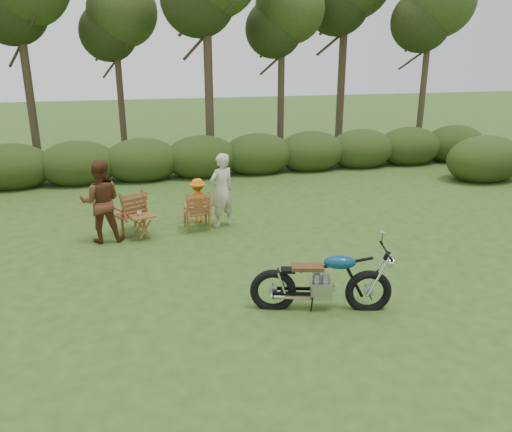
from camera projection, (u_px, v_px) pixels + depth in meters
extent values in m
plane|color=#2E4717|center=(281.00, 288.00, 9.00)|extent=(80.00, 80.00, 0.00)
cylinder|color=#382E1F|center=(26.00, 67.00, 16.72)|extent=(0.28, 0.28, 7.20)
cylinder|color=#382E1F|center=(119.00, 78.00, 18.61)|extent=(0.24, 0.24, 6.30)
sphere|color=#2F4018|center=(114.00, 22.00, 18.00)|extent=(2.52, 2.52, 2.52)
cylinder|color=#382E1F|center=(208.00, 60.00, 17.11)|extent=(0.30, 0.30, 7.65)
cylinder|color=#382E1F|center=(281.00, 75.00, 19.04)|extent=(0.26, 0.26, 6.48)
sphere|color=#2F4018|center=(282.00, 18.00, 18.41)|extent=(2.59, 2.59, 2.59)
cylinder|color=#382E1F|center=(343.00, 55.00, 20.56)|extent=(0.32, 0.32, 7.92)
cylinder|color=#382E1F|center=(425.00, 70.00, 19.33)|extent=(0.24, 0.24, 6.84)
sphere|color=#2F4018|center=(431.00, 11.00, 18.66)|extent=(2.74, 2.74, 2.74)
ellipsoid|color=#283914|center=(11.00, 168.00, 15.59)|extent=(2.52, 1.68, 1.51)
ellipsoid|color=#283914|center=(78.00, 164.00, 16.09)|extent=(2.52, 1.68, 1.51)
ellipsoid|color=#283914|center=(142.00, 161.00, 16.58)|extent=(2.52, 1.68, 1.51)
ellipsoid|color=#283914|center=(201.00, 158.00, 17.07)|extent=(2.52, 1.68, 1.51)
ellipsoid|color=#283914|center=(258.00, 155.00, 17.56)|extent=(2.52, 1.68, 1.51)
ellipsoid|color=#283914|center=(311.00, 152.00, 18.05)|extent=(2.52, 1.68, 1.51)
ellipsoid|color=#283914|center=(361.00, 149.00, 18.54)|extent=(2.52, 1.68, 1.51)
ellipsoid|color=#283914|center=(409.00, 147.00, 19.03)|extent=(2.52, 1.68, 1.51)
ellipsoid|color=#283914|center=(454.00, 144.00, 19.53)|extent=(2.52, 1.68, 1.51)
ellipsoid|color=#283914|center=(485.00, 160.00, 16.51)|extent=(2.70, 1.80, 1.62)
imported|color=beige|center=(139.00, 213.00, 11.27)|extent=(0.14, 0.14, 0.09)
imported|color=beige|center=(223.00, 226.00, 12.24)|extent=(0.78, 0.67, 1.81)
imported|color=#522A17|center=(105.00, 241.00, 11.29)|extent=(0.93, 0.73, 1.85)
imported|color=orange|center=(199.00, 222.00, 12.54)|extent=(0.76, 0.49, 1.12)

